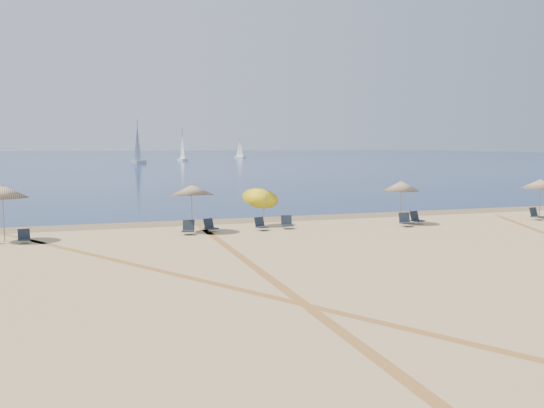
{
  "coord_description": "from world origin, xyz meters",
  "views": [
    {
      "loc": [
        -10.53,
        -10.56,
        4.44
      ],
      "look_at": [
        0.0,
        20.0,
        1.3
      ],
      "focal_mm": 40.73,
      "sensor_mm": 36.0,
      "label": 1
    }
  ],
  "objects_px": {
    "chair_8": "(416,218)",
    "sailboat_1": "(240,152)",
    "chair_2": "(24,237)",
    "sailboat_2": "(182,151)",
    "chair_6": "(287,223)",
    "umbrella_4": "(401,186)",
    "sailboat_0": "(138,150)",
    "umbrella_1": "(2,192)",
    "chair_4": "(210,226)",
    "umbrella_5": "(540,184)",
    "chair_3": "(188,228)",
    "chair_9": "(536,214)",
    "umbrella_2": "(192,190)",
    "chair_7": "(405,220)",
    "umbrella_3": "(261,194)",
    "chair_5": "(261,225)"
  },
  "relations": [
    {
      "from": "chair_4",
      "to": "sailboat_0",
      "type": "bearing_deg",
      "value": 63.35
    },
    {
      "from": "chair_2",
      "to": "chair_4",
      "type": "bearing_deg",
      "value": -1.22
    },
    {
      "from": "chair_4",
      "to": "sailboat_0",
      "type": "height_order",
      "value": "sailboat_0"
    },
    {
      "from": "umbrella_3",
      "to": "sailboat_0",
      "type": "distance_m",
      "value": 112.01
    },
    {
      "from": "umbrella_1",
      "to": "umbrella_5",
      "type": "height_order",
      "value": "umbrella_1"
    },
    {
      "from": "chair_2",
      "to": "sailboat_1",
      "type": "bearing_deg",
      "value": 64.32
    },
    {
      "from": "umbrella_2",
      "to": "chair_7",
      "type": "height_order",
      "value": "umbrella_2"
    },
    {
      "from": "chair_8",
      "to": "chair_4",
      "type": "bearing_deg",
      "value": 161.95
    },
    {
      "from": "umbrella_4",
      "to": "chair_8",
      "type": "bearing_deg",
      "value": -11.62
    },
    {
      "from": "umbrella_1",
      "to": "chair_6",
      "type": "distance_m",
      "value": 13.89
    },
    {
      "from": "chair_3",
      "to": "sailboat_2",
      "type": "bearing_deg",
      "value": 97.22
    },
    {
      "from": "chair_2",
      "to": "sailboat_0",
      "type": "distance_m",
      "value": 115.32
    },
    {
      "from": "umbrella_3",
      "to": "sailboat_2",
      "type": "height_order",
      "value": "sailboat_2"
    },
    {
      "from": "chair_8",
      "to": "chair_9",
      "type": "relative_size",
      "value": 1.0
    },
    {
      "from": "umbrella_4",
      "to": "sailboat_1",
      "type": "distance_m",
      "value": 169.73
    },
    {
      "from": "umbrella_4",
      "to": "umbrella_5",
      "type": "relative_size",
      "value": 1.02
    },
    {
      "from": "chair_4",
      "to": "sailboat_1",
      "type": "height_order",
      "value": "sailboat_1"
    },
    {
      "from": "umbrella_5",
      "to": "umbrella_2",
      "type": "bearing_deg",
      "value": 177.23
    },
    {
      "from": "umbrella_2",
      "to": "chair_7",
      "type": "distance_m",
      "value": 11.63
    },
    {
      "from": "umbrella_1",
      "to": "sailboat_1",
      "type": "bearing_deg",
      "value": 70.45
    },
    {
      "from": "chair_7",
      "to": "sailboat_0",
      "type": "relative_size",
      "value": 0.08
    },
    {
      "from": "chair_9",
      "to": "umbrella_1",
      "type": "bearing_deg",
      "value": 165.58
    },
    {
      "from": "chair_5",
      "to": "sailboat_0",
      "type": "height_order",
      "value": "sailboat_0"
    },
    {
      "from": "chair_8",
      "to": "sailboat_1",
      "type": "height_order",
      "value": "sailboat_1"
    },
    {
      "from": "umbrella_1",
      "to": "chair_3",
      "type": "xyz_separation_m",
      "value": [
        8.4,
        -0.46,
        -1.98
      ]
    },
    {
      "from": "umbrella_1",
      "to": "chair_3",
      "type": "height_order",
      "value": "umbrella_1"
    },
    {
      "from": "umbrella_3",
      "to": "chair_3",
      "type": "relative_size",
      "value": 3.0
    },
    {
      "from": "chair_2",
      "to": "sailboat_2",
      "type": "xyz_separation_m",
      "value": [
        33.07,
        135.72,
        2.32
      ]
    },
    {
      "from": "chair_4",
      "to": "chair_7",
      "type": "xyz_separation_m",
      "value": [
        10.49,
        -1.46,
        0.03
      ]
    },
    {
      "from": "chair_6",
      "to": "sailboat_1",
      "type": "bearing_deg",
      "value": 85.91
    },
    {
      "from": "umbrella_3",
      "to": "sailboat_1",
      "type": "xyz_separation_m",
      "value": [
        45.82,
        163.66,
        0.28
      ]
    },
    {
      "from": "chair_9",
      "to": "sailboat_2",
      "type": "relative_size",
      "value": 0.09
    },
    {
      "from": "umbrella_3",
      "to": "chair_8",
      "type": "distance_m",
      "value": 8.84
    },
    {
      "from": "chair_4",
      "to": "chair_8",
      "type": "bearing_deg",
      "value": -25.3
    },
    {
      "from": "chair_4",
      "to": "chair_5",
      "type": "distance_m",
      "value": 2.63
    },
    {
      "from": "umbrella_5",
      "to": "sailboat_1",
      "type": "bearing_deg",
      "value": 80.1
    },
    {
      "from": "chair_5",
      "to": "umbrella_5",
      "type": "bearing_deg",
      "value": -19.56
    },
    {
      "from": "umbrella_5",
      "to": "chair_3",
      "type": "height_order",
      "value": "umbrella_5"
    },
    {
      "from": "sailboat_0",
      "to": "umbrella_1",
      "type": "bearing_deg",
      "value": -73.85
    },
    {
      "from": "umbrella_2",
      "to": "sailboat_0",
      "type": "relative_size",
      "value": 0.25
    },
    {
      "from": "chair_2",
      "to": "chair_3",
      "type": "height_order",
      "value": "chair_3"
    },
    {
      "from": "sailboat_0",
      "to": "sailboat_2",
      "type": "xyz_separation_m",
      "value": [
        14.47,
        21.95,
        -0.48
      ]
    },
    {
      "from": "chair_4",
      "to": "chair_6",
      "type": "bearing_deg",
      "value": -24.2
    },
    {
      "from": "chair_5",
      "to": "chair_6",
      "type": "bearing_deg",
      "value": -10.74
    },
    {
      "from": "umbrella_3",
      "to": "umbrella_5",
      "type": "height_order",
      "value": "umbrella_3"
    },
    {
      "from": "umbrella_4",
      "to": "chair_2",
      "type": "bearing_deg",
      "value": -179.25
    },
    {
      "from": "sailboat_2",
      "to": "chair_9",
      "type": "bearing_deg",
      "value": -95.69
    },
    {
      "from": "umbrella_2",
      "to": "chair_3",
      "type": "xyz_separation_m",
      "value": [
        -0.34,
        -0.68,
        -1.82
      ]
    },
    {
      "from": "sailboat_1",
      "to": "chair_9",
      "type": "bearing_deg",
      "value": -123.3
    },
    {
      "from": "chair_2",
      "to": "sailboat_2",
      "type": "bearing_deg",
      "value": 69.84
    }
  ]
}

